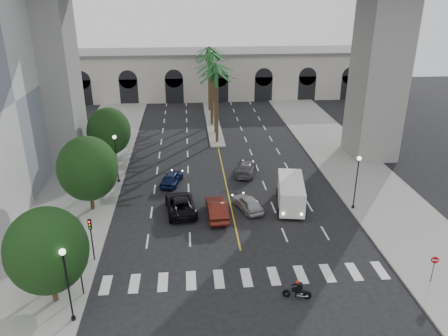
% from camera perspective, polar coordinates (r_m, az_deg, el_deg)
% --- Properties ---
extents(ground, '(140.00, 140.00, 0.00)m').
position_cam_1_polar(ground, '(33.73, 2.60, -12.57)').
color(ground, black).
rests_on(ground, ground).
extents(sidewalk_left, '(8.00, 100.00, 0.15)m').
position_cam_1_polar(sidewalk_left, '(47.83, -17.98, -2.41)').
color(sidewalk_left, gray).
rests_on(sidewalk_left, ground).
extents(sidewalk_right, '(8.00, 100.00, 0.15)m').
position_cam_1_polar(sidewalk_right, '(50.20, 17.56, -1.15)').
color(sidewalk_right, gray).
rests_on(sidewalk_right, ground).
extents(median, '(2.00, 24.00, 0.20)m').
position_cam_1_polar(median, '(68.20, -1.52, 6.19)').
color(median, gray).
rests_on(median, ground).
extents(pier_building, '(71.00, 10.50, 8.50)m').
position_cam_1_polar(pier_building, '(83.76, -2.29, 12.22)').
color(pier_building, beige).
rests_on(pier_building, ground).
extents(palm_a, '(3.20, 3.20, 10.30)m').
position_cam_1_polar(palm_a, '(56.38, -0.97, 12.09)').
color(palm_a, '#47331E').
rests_on(palm_a, ground).
extents(palm_b, '(3.20, 3.20, 10.60)m').
position_cam_1_polar(palm_b, '(60.27, -1.15, 13.04)').
color(palm_b, '#47331E').
rests_on(palm_b, ground).
extents(palm_c, '(3.20, 3.20, 10.10)m').
position_cam_1_polar(palm_c, '(64.26, -1.67, 13.23)').
color(palm_c, '#47331E').
rests_on(palm_c, ground).
extents(palm_d, '(3.20, 3.20, 10.90)m').
position_cam_1_polar(palm_d, '(68.11, -1.58, 14.39)').
color(palm_d, '#47331E').
rests_on(palm_d, ground).
extents(palm_e, '(3.20, 3.20, 10.40)m').
position_cam_1_polar(palm_e, '(72.12, -1.98, 14.48)').
color(palm_e, '#47331E').
rests_on(palm_e, ground).
extents(palm_f, '(3.20, 3.20, 10.70)m').
position_cam_1_polar(palm_f, '(76.05, -1.92, 15.12)').
color(palm_f, '#47331E').
rests_on(palm_f, ground).
extents(street_tree_near, '(5.20, 5.20, 6.89)m').
position_cam_1_polar(street_tree_near, '(30.19, -22.12, -9.95)').
color(street_tree_near, '#382616').
rests_on(street_tree_near, ground).
extents(street_tree_mid, '(5.44, 5.44, 7.21)m').
position_cam_1_polar(street_tree_mid, '(41.30, -17.36, -0.07)').
color(street_tree_mid, '#382616').
rests_on(street_tree_mid, ground).
extents(street_tree_far, '(5.04, 5.04, 6.68)m').
position_cam_1_polar(street_tree_far, '(52.48, -14.80, 4.67)').
color(street_tree_far, '#382616').
rests_on(street_tree_far, ground).
extents(lamp_post_left_near, '(0.40, 0.40, 5.35)m').
position_cam_1_polar(lamp_post_left_near, '(28.58, -19.84, -13.50)').
color(lamp_post_left_near, black).
rests_on(lamp_post_left_near, ground).
extents(lamp_post_left_far, '(0.40, 0.40, 5.35)m').
position_cam_1_polar(lamp_post_left_far, '(46.84, -13.90, 1.71)').
color(lamp_post_left_far, black).
rests_on(lamp_post_left_far, ground).
extents(lamp_post_right, '(0.40, 0.40, 5.35)m').
position_cam_1_polar(lamp_post_right, '(41.73, 16.94, -1.26)').
color(lamp_post_right, black).
rests_on(lamp_post_right, ground).
extents(traffic_signal_near, '(0.25, 0.18, 3.65)m').
position_cam_1_polar(traffic_signal_near, '(30.93, -18.39, -11.87)').
color(traffic_signal_near, black).
rests_on(traffic_signal_near, ground).
extents(traffic_signal_far, '(0.25, 0.18, 3.65)m').
position_cam_1_polar(traffic_signal_far, '(34.22, -16.98, -8.11)').
color(traffic_signal_far, black).
rests_on(traffic_signal_far, ground).
extents(motorcycle_rider, '(1.91, 0.64, 1.40)m').
position_cam_1_polar(motorcycle_rider, '(30.74, 9.65, -15.46)').
color(motorcycle_rider, black).
rests_on(motorcycle_rider, ground).
extents(car_a, '(2.88, 4.44, 1.41)m').
position_cam_1_polar(car_a, '(40.99, 3.13, -4.59)').
color(car_a, '#A0A1A4').
rests_on(car_a, ground).
extents(car_b, '(1.95, 5.02, 1.63)m').
position_cam_1_polar(car_b, '(39.68, -0.96, -5.35)').
color(car_b, '#541810').
rests_on(car_b, ground).
extents(car_c, '(3.21, 5.81, 1.54)m').
position_cam_1_polar(car_c, '(40.80, -5.70, -4.70)').
color(car_c, black).
rests_on(car_c, ground).
extents(car_d, '(3.15, 5.27, 1.43)m').
position_cam_1_polar(car_d, '(48.77, 2.87, 0.05)').
color(car_d, slate).
rests_on(car_d, ground).
extents(car_e, '(2.68, 4.45, 1.42)m').
position_cam_1_polar(car_e, '(46.44, -6.86, -1.30)').
color(car_e, '#0D1840').
rests_on(car_e, ground).
extents(cargo_van, '(3.32, 6.44, 2.62)m').
position_cam_1_polar(cargo_van, '(41.64, 8.72, -3.22)').
color(cargo_van, white).
rests_on(cargo_van, ground).
extents(pedestrian_a, '(0.65, 0.45, 1.69)m').
position_cam_1_polar(pedestrian_a, '(39.65, -23.27, -7.10)').
color(pedestrian_a, black).
rests_on(pedestrian_a, sidewalk_left).
extents(pedestrian_b, '(0.94, 0.87, 1.55)m').
position_cam_1_polar(pedestrian_b, '(39.81, -19.93, -6.55)').
color(pedestrian_b, black).
rests_on(pedestrian_b, sidewalk_left).
extents(do_not_enter_sign, '(0.53, 0.18, 2.21)m').
position_cam_1_polar(do_not_enter_sign, '(34.30, 25.76, -11.24)').
color(do_not_enter_sign, black).
rests_on(do_not_enter_sign, ground).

